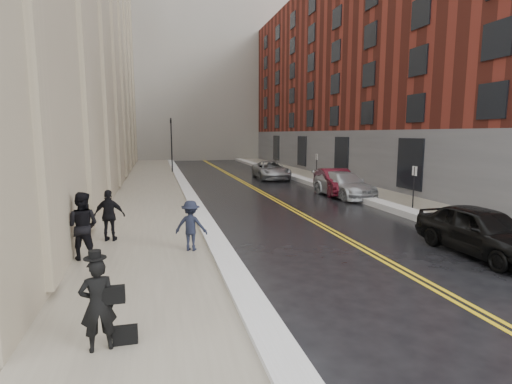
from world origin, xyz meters
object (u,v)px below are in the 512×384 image
pedestrian_b (191,226)px  pedestrian_a (82,226)px  pedestrian_main (98,305)px  car_maroon (335,182)px  car_silver_far (271,170)px  car_black (482,231)px  car_silver_near (344,184)px  pedestrian_c (110,215)px

pedestrian_b → pedestrian_a: bearing=22.4°
pedestrian_main → car_maroon: bearing=-138.0°
car_maroon → car_silver_far: (-1.60, 9.01, -0.05)m
car_black → car_silver_far: size_ratio=0.85×
car_silver_near → pedestrian_main: bearing=-133.2°
car_black → car_silver_near: 11.74m
car_silver_near → pedestrian_c: 14.65m
car_maroon → pedestrian_c: size_ratio=2.74×
pedestrian_main → pedestrian_a: (-1.11, 5.38, 0.18)m
car_black → car_maroon: bearing=84.5°
car_silver_near → pedestrian_a: 16.16m
car_maroon → pedestrian_b: 14.49m
car_silver_far → pedestrian_b: bearing=-110.2°
car_silver_far → pedestrian_b: (-8.28, -19.62, 0.19)m
car_black → pedestrian_a: pedestrian_a is taller
car_silver_far → pedestrian_b: pedestrian_b is taller
car_silver_far → pedestrian_c: (-10.86, -17.84, 0.28)m
pedestrian_a → pedestrian_c: size_ratio=1.12×
pedestrian_a → pedestrian_main: bearing=116.2°
pedestrian_c → car_black: bearing=171.6°
car_maroon → car_silver_near: 1.14m
pedestrian_a → pedestrian_c: (0.54, 1.91, -0.11)m
car_silver_far → pedestrian_main: bearing=-109.5°
car_silver_near → pedestrian_main: 19.13m
car_black → pedestrian_b: (-8.78, 2.22, 0.16)m
car_silver_far → pedestrian_a: bearing=-117.3°
car_maroon → pedestrian_a: 16.86m
car_silver_near → pedestrian_main: pedestrian_main is taller
car_black → pedestrian_b: size_ratio=2.89×
car_silver_near → pedestrian_a: bearing=-148.3°
car_black → pedestrian_main: size_ratio=2.83×
pedestrian_main → pedestrian_c: bearing=-97.1°
car_maroon → car_silver_near: (0.00, -1.13, -0.05)m
car_black → car_silver_near: car_black is taller
pedestrian_a → pedestrian_b: pedestrian_a is taller
car_maroon → car_black: bearing=-87.0°
pedestrian_c → pedestrian_a: bearing=85.3°
pedestrian_a → pedestrian_b: (3.12, 0.13, -0.20)m
car_maroon → pedestrian_b: pedestrian_b is taller
car_black → pedestrian_a: size_ratio=2.30×
car_silver_far → pedestrian_a: (-11.40, -19.75, 0.39)m
car_silver_near → pedestrian_b: pedestrian_b is taller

